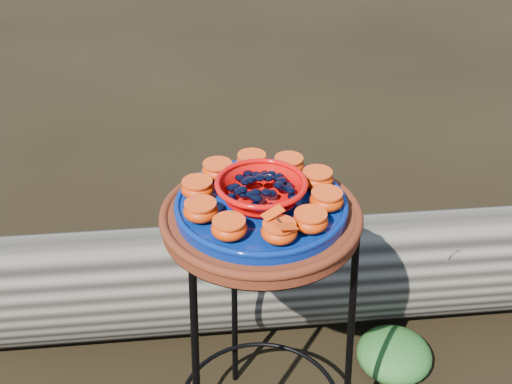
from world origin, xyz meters
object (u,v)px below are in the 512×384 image
object	(u,v)px
cobalt_plate	(261,207)
red_bowl	(261,192)
driftwood_log	(274,273)
terracotta_saucer	(261,218)
plant_stand	(260,346)

from	to	relation	value
cobalt_plate	red_bowl	world-z (taller)	red_bowl
cobalt_plate	driftwood_log	xyz separation A→B (m)	(0.20, 0.44, -0.58)
terracotta_saucer	red_bowl	bearing A→B (deg)	0.00
red_bowl	driftwood_log	size ratio (longest dim) A/B	0.10
terracotta_saucer	driftwood_log	bearing A→B (deg)	65.95
plant_stand	red_bowl	distance (m)	0.43
red_bowl	driftwood_log	bearing A→B (deg)	65.95
cobalt_plate	driftwood_log	distance (m)	0.75
terracotta_saucer	red_bowl	xyz separation A→B (m)	(0.00, 0.00, 0.06)
red_bowl	cobalt_plate	bearing A→B (deg)	0.00
plant_stand	red_bowl	bearing A→B (deg)	0.00
terracotta_saucer	red_bowl	size ratio (longest dim) A/B	2.33
plant_stand	driftwood_log	bearing A→B (deg)	65.95
terracotta_saucer	cobalt_plate	distance (m)	0.03
plant_stand	terracotta_saucer	bearing A→B (deg)	0.00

